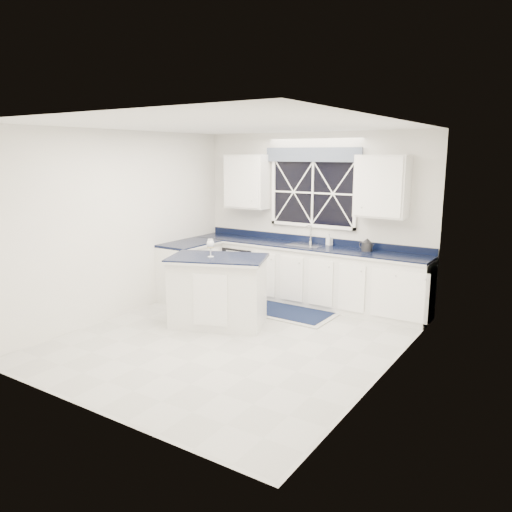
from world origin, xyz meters
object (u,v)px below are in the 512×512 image
Objects in this scene: faucet at (310,234)px; wine_glass at (210,245)px; kettle at (367,245)px; dishwasher at (247,269)px; island at (218,291)px; soap_bottle at (329,240)px.

faucet reaches higher than wine_glass.
dishwasher is at bearing -163.60° from kettle.
wine_glass is (-1.57, -1.76, 0.12)m from kettle.
faucet is at bearing 53.08° from island.
island is at bearing -114.32° from soap_bottle.
dishwasher is 1.31m from faucet.
wine_glass is at bearing -72.35° from dishwasher.
wine_glass reaches higher than soap_bottle.
dishwasher is 2.20m from kettle.
kettle is (2.11, 0.08, 0.62)m from dishwasher.
faucet is at bearing 10.02° from dishwasher.
island is (-0.50, -1.81, -0.61)m from faucet.
kettle is 0.69m from soap_bottle.
faucet is at bearing -172.37° from kettle.
kettle reaches higher than soap_bottle.
kettle reaches higher than dishwasher.
kettle is at bearing -6.69° from faucet.
dishwasher is at bearing 107.65° from wine_glass.
faucet is 1.21× the size of wine_glass.
dishwasher is 2.72× the size of faucet.
faucet is 0.20× the size of island.
island is at bearing -117.29° from kettle.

